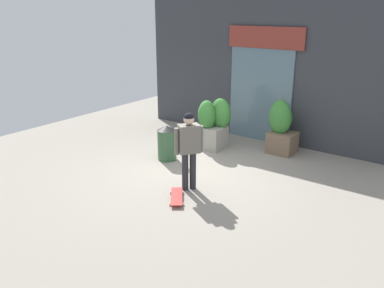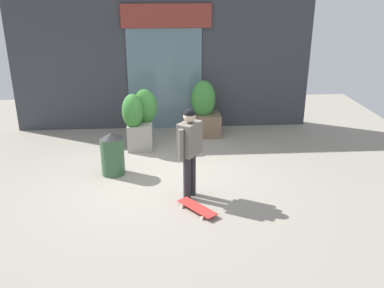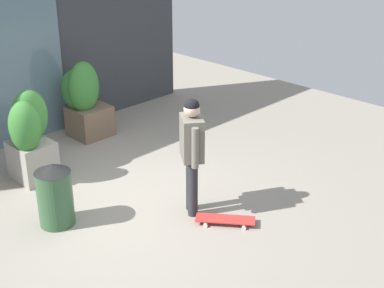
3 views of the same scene
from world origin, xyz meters
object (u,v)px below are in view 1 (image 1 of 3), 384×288
planter_box_left (214,123)px  trash_bin (167,143)px  planter_box_right (281,127)px  skateboard (177,196)px  skateboarder (189,144)px

planter_box_left → trash_bin: 1.44m
planter_box_left → planter_box_right: planter_box_right is taller
skateboard → planter_box_left: (-1.05, 2.88, 0.62)m
planter_box_right → skateboarder: bearing=-99.8°
planter_box_right → trash_bin: bearing=-132.8°
skateboarder → planter_box_right: skateboarder is taller
skateboard → planter_box_left: size_ratio=0.56×
skateboarder → planter_box_left: 2.56m
planter_box_left → trash_bin: (-0.46, -1.33, -0.26)m
skateboarder → trash_bin: skateboarder is taller
planter_box_right → trash_bin: planter_box_right is taller
trash_bin → planter_box_left: bearing=70.8°
skateboarder → skateboard: (0.09, -0.52, -0.90)m
trash_bin → skateboard: bearing=-45.6°
skateboard → planter_box_left: planter_box_left is taller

